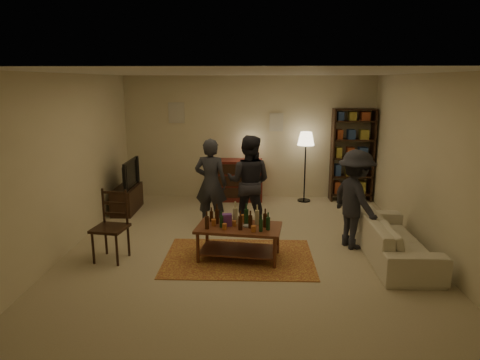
{
  "coord_description": "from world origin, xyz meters",
  "views": [
    {
      "loc": [
        0.11,
        -6.46,
        2.59
      ],
      "look_at": [
        -0.1,
        0.1,
        1.06
      ],
      "focal_mm": 32.0,
      "sensor_mm": 36.0,
      "label": 1
    }
  ],
  "objects_px": {
    "bookshelf": "(352,154)",
    "floor_lamp": "(306,143)",
    "dresser": "(240,179)",
    "tv_stand": "(127,193)",
    "dining_chair": "(112,222)",
    "person_by_sofa": "(355,200)",
    "sofa": "(394,238)",
    "person_right": "(249,182)",
    "coffee_table": "(239,230)",
    "person_left": "(211,183)"
  },
  "relations": [
    {
      "from": "dresser",
      "to": "sofa",
      "type": "distance_m",
      "value": 3.93
    },
    {
      "from": "bookshelf",
      "to": "dresser",
      "type": "bearing_deg",
      "value": -178.43
    },
    {
      "from": "coffee_table",
      "to": "sofa",
      "type": "height_order",
      "value": "coffee_table"
    },
    {
      "from": "tv_stand",
      "to": "floor_lamp",
      "type": "distance_m",
      "value": 3.87
    },
    {
      "from": "coffee_table",
      "to": "tv_stand",
      "type": "bearing_deg",
      "value": 135.49
    },
    {
      "from": "dining_chair",
      "to": "bookshelf",
      "type": "height_order",
      "value": "bookshelf"
    },
    {
      "from": "bookshelf",
      "to": "sofa",
      "type": "xyz_separation_m",
      "value": [
        -0.05,
        -3.18,
        -0.73
      ]
    },
    {
      "from": "bookshelf",
      "to": "person_by_sofa",
      "type": "xyz_separation_m",
      "value": [
        -0.55,
        -2.77,
        -0.25
      ]
    },
    {
      "from": "tv_stand",
      "to": "person_right",
      "type": "bearing_deg",
      "value": -19.65
    },
    {
      "from": "dresser",
      "to": "person_by_sofa",
      "type": "xyz_separation_m",
      "value": [
        1.89,
        -2.7,
        0.31
      ]
    },
    {
      "from": "coffee_table",
      "to": "person_right",
      "type": "bearing_deg",
      "value": 84.98
    },
    {
      "from": "coffee_table",
      "to": "dresser",
      "type": "height_order",
      "value": "dresser"
    },
    {
      "from": "coffee_table",
      "to": "bookshelf",
      "type": "bearing_deg",
      "value": 54.46
    },
    {
      "from": "dining_chair",
      "to": "coffee_table",
      "type": "bearing_deg",
      "value": 11.07
    },
    {
      "from": "tv_stand",
      "to": "floor_lamp",
      "type": "height_order",
      "value": "floor_lamp"
    },
    {
      "from": "person_by_sofa",
      "to": "tv_stand",
      "type": "bearing_deg",
      "value": 44.65
    },
    {
      "from": "tv_stand",
      "to": "person_left",
      "type": "height_order",
      "value": "person_left"
    },
    {
      "from": "coffee_table",
      "to": "bookshelf",
      "type": "relative_size",
      "value": 0.65
    },
    {
      "from": "sofa",
      "to": "person_by_sofa",
      "type": "relative_size",
      "value": 1.33
    },
    {
      "from": "coffee_table",
      "to": "person_by_sofa",
      "type": "relative_size",
      "value": 0.84
    },
    {
      "from": "person_left",
      "to": "person_right",
      "type": "bearing_deg",
      "value": -169.12
    },
    {
      "from": "bookshelf",
      "to": "tv_stand",
      "type": "bearing_deg",
      "value": -168.2
    },
    {
      "from": "coffee_table",
      "to": "person_right",
      "type": "height_order",
      "value": "person_right"
    },
    {
      "from": "dining_chair",
      "to": "dresser",
      "type": "distance_m",
      "value": 3.72
    },
    {
      "from": "floor_lamp",
      "to": "tv_stand",
      "type": "bearing_deg",
      "value": -166.95
    },
    {
      "from": "tv_stand",
      "to": "person_right",
      "type": "relative_size",
      "value": 0.63
    },
    {
      "from": "floor_lamp",
      "to": "sofa",
      "type": "distance_m",
      "value": 3.35
    },
    {
      "from": "person_right",
      "to": "person_by_sofa",
      "type": "height_order",
      "value": "person_right"
    },
    {
      "from": "sofa",
      "to": "person_by_sofa",
      "type": "distance_m",
      "value": 0.81
    },
    {
      "from": "floor_lamp",
      "to": "person_left",
      "type": "distance_m",
      "value": 2.6
    },
    {
      "from": "tv_stand",
      "to": "floor_lamp",
      "type": "bearing_deg",
      "value": 13.05
    },
    {
      "from": "tv_stand",
      "to": "dresser",
      "type": "height_order",
      "value": "dresser"
    },
    {
      "from": "dining_chair",
      "to": "tv_stand",
      "type": "relative_size",
      "value": 1.0
    },
    {
      "from": "floor_lamp",
      "to": "person_right",
      "type": "distance_m",
      "value": 2.15
    },
    {
      "from": "dresser",
      "to": "coffee_table",
      "type": "bearing_deg",
      "value": -88.37
    },
    {
      "from": "floor_lamp",
      "to": "bookshelf",
      "type": "bearing_deg",
      "value": 7.24
    },
    {
      "from": "dining_chair",
      "to": "tv_stand",
      "type": "xyz_separation_m",
      "value": [
        -0.48,
        2.35,
        -0.17
      ]
    },
    {
      "from": "floor_lamp",
      "to": "sofa",
      "type": "height_order",
      "value": "floor_lamp"
    },
    {
      "from": "person_right",
      "to": "coffee_table",
      "type": "bearing_deg",
      "value": 98.78
    },
    {
      "from": "tv_stand",
      "to": "person_by_sofa",
      "type": "bearing_deg",
      "value": -23.31
    },
    {
      "from": "person_left",
      "to": "person_by_sofa",
      "type": "xyz_separation_m",
      "value": [
        2.35,
        -0.9,
        -0.02
      ]
    },
    {
      "from": "dresser",
      "to": "floor_lamp",
      "type": "distance_m",
      "value": 1.63
    },
    {
      "from": "floor_lamp",
      "to": "person_right",
      "type": "relative_size",
      "value": 0.91
    },
    {
      "from": "dresser",
      "to": "person_right",
      "type": "relative_size",
      "value": 0.81
    },
    {
      "from": "bookshelf",
      "to": "sofa",
      "type": "distance_m",
      "value": 3.26
    },
    {
      "from": "bookshelf",
      "to": "floor_lamp",
      "type": "relative_size",
      "value": 1.32
    },
    {
      "from": "dining_chair",
      "to": "floor_lamp",
      "type": "bearing_deg",
      "value": 54.67
    },
    {
      "from": "tv_stand",
      "to": "dresser",
      "type": "bearing_deg",
      "value": 22.07
    },
    {
      "from": "tv_stand",
      "to": "bookshelf",
      "type": "relative_size",
      "value": 0.52
    },
    {
      "from": "dresser",
      "to": "person_left",
      "type": "bearing_deg",
      "value": -104.23
    }
  ]
}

